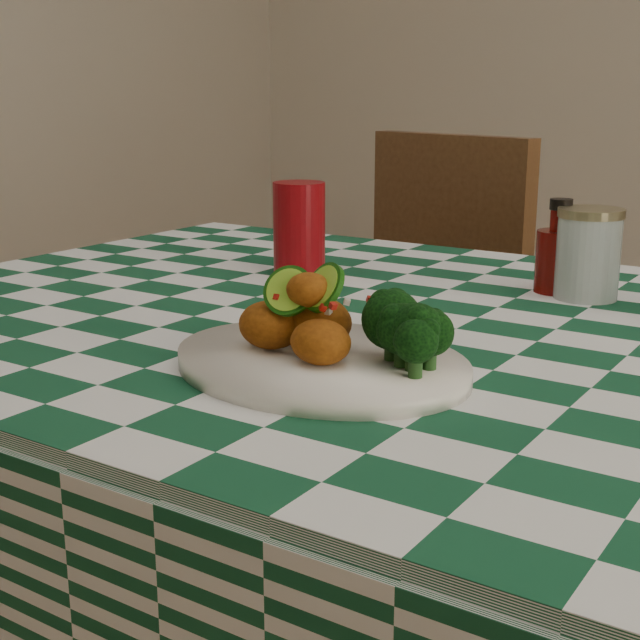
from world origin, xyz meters
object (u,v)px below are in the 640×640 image
Objects in this scene: dining_table at (445,613)px; fried_chicken_pile at (313,314)px; mason_jar at (588,254)px; red_tumbler at (299,228)px; ketchup_bottle at (558,246)px; wooden_chair_left at (383,362)px; plate at (320,363)px.

fried_chicken_pile reaches higher than dining_table.
dining_table is 0.53m from mason_jar.
mason_jar is at bearing 9.59° from red_tumbler.
dining_table is 13.23× the size of mason_jar.
mason_jar is at bearing -18.04° from ketchup_bottle.
mason_jar reaches higher than dining_table.
mason_jar is at bearing -21.00° from wooden_chair_left.
red_tumbler reaches higher than plate.
plate is 0.51m from ketchup_bottle.
ketchup_bottle is at bearing 12.94° from red_tumbler.
red_tumbler is 0.63m from wooden_chair_left.
ketchup_bottle reaches higher than plate.
dining_table is 0.61m from red_tumbler.
ketchup_bottle is (0.39, 0.09, -0.00)m from red_tumbler.
wooden_chair_left is (-0.42, 0.90, -0.36)m from fried_chicken_pile.
red_tumbler is (-0.35, 0.17, 0.46)m from dining_table.
dining_table is 0.83m from wooden_chair_left.
red_tumbler is (-0.31, 0.41, 0.06)m from plate.
red_tumbler is at bearing 126.34° from fried_chicken_pile.
red_tumbler is (-0.30, 0.41, 0.01)m from fried_chicken_pile.
wooden_chair_left reaches higher than dining_table.
wooden_chair_left is at bearing 115.06° from fried_chicken_pile.
dining_table is at bearing -107.95° from mason_jar.
wooden_chair_left is (-0.56, 0.42, -0.36)m from mason_jar.
mason_jar reaches higher than fried_chicken_pile.
mason_jar is (0.13, 0.48, 0.00)m from fried_chicken_pile.
red_tumbler reaches higher than fried_chicken_pile.
plate is 2.61× the size of mason_jar.
red_tumbler is 1.14× the size of mason_jar.
wooden_chair_left is at bearing 115.49° from plate.
wooden_chair_left is (-0.12, 0.50, -0.37)m from red_tumbler.
plate is at bearing -99.02° from ketchup_bottle.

